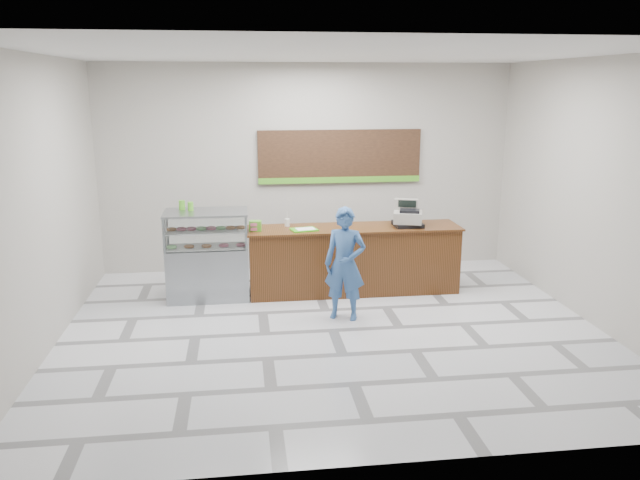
{
  "coord_description": "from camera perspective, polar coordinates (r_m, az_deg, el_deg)",
  "views": [
    {
      "loc": [
        -1.15,
        -7.58,
        3.14
      ],
      "look_at": [
        -0.06,
        0.9,
        1.01
      ],
      "focal_mm": 35.0,
      "sensor_mm": 36.0,
      "label": 1
    }
  ],
  "objects": [
    {
      "name": "serving_tray",
      "position": [
        9.3,
        -1.46,
        0.97
      ],
      "size": [
        0.43,
        0.35,
        0.02
      ],
      "rotation": [
        0.0,
        0.0,
        0.21
      ],
      "color": "#41B515",
      "rests_on": "sales_counter"
    },
    {
      "name": "customer",
      "position": [
        8.47,
        2.3,
        -2.19
      ],
      "size": [
        0.66,
        0.55,
        1.55
      ],
      "primitive_type": "imported",
      "rotation": [
        0.0,
        0.0,
        -0.38
      ],
      "color": "#335A94",
      "rests_on": "floor"
    },
    {
      "name": "green_cup_left",
      "position": [
        9.51,
        -12.51,
        3.14
      ],
      "size": [
        0.09,
        0.09,
        0.14
      ],
      "primitive_type": "cylinder",
      "color": "#53AB25",
      "rests_on": "display_case"
    },
    {
      "name": "ceiling",
      "position": [
        7.67,
        1.34,
        16.71
      ],
      "size": [
        7.0,
        7.0,
        0.0
      ],
      "primitive_type": "plane",
      "rotation": [
        3.14,
        0.0,
        0.0
      ],
      "color": "silver",
      "rests_on": "back_wall"
    },
    {
      "name": "promo_box",
      "position": [
        9.28,
        -5.93,
        1.29
      ],
      "size": [
        0.19,
        0.14,
        0.16
      ],
      "primitive_type": "cube",
      "rotation": [
        0.0,
        0.0,
        -0.14
      ],
      "color": "#53AB25",
      "rests_on": "sales_counter"
    },
    {
      "name": "straw_cup",
      "position": [
        9.56,
        -3.01,
        1.61
      ],
      "size": [
        0.08,
        0.08,
        0.12
      ],
      "primitive_type": "cylinder",
      "color": "silver",
      "rests_on": "sales_counter"
    },
    {
      "name": "napkin_box",
      "position": [
        9.34,
        -5.94,
        1.3
      ],
      "size": [
        0.18,
        0.18,
        0.13
      ],
      "primitive_type": "cube",
      "rotation": [
        0.0,
        0.0,
        0.18
      ],
      "color": "white",
      "rests_on": "sales_counter"
    },
    {
      "name": "green_cup_right",
      "position": [
        9.41,
        -11.75,
        3.04
      ],
      "size": [
        0.08,
        0.08,
        0.13
      ],
      "primitive_type": "cylinder",
      "color": "#53AB25",
      "rests_on": "display_case"
    },
    {
      "name": "back_wall",
      "position": [
        10.73,
        -1.13,
        6.57
      ],
      "size": [
        7.0,
        0.0,
        7.0
      ],
      "primitive_type": "plane",
      "rotation": [
        1.57,
        0.0,
        0.0
      ],
      "color": "#B1ACA3",
      "rests_on": "floor"
    },
    {
      "name": "cash_register",
      "position": [
        9.64,
        8.03,
        2.15
      ],
      "size": [
        0.53,
        0.55,
        0.4
      ],
      "rotation": [
        0.0,
        0.0,
        -0.29
      ],
      "color": "black",
      "rests_on": "sales_counter"
    },
    {
      "name": "sales_counter",
      "position": [
        9.65,
        3.09,
        -1.78
      ],
      "size": [
        3.26,
        0.76,
        1.03
      ],
      "color": "#5A2E16",
      "rests_on": "floor"
    },
    {
      "name": "card_terminal",
      "position": [
        9.68,
        6.99,
        1.44
      ],
      "size": [
        0.11,
        0.17,
        0.04
      ],
      "primitive_type": "cube",
      "rotation": [
        0.0,
        0.0,
        0.26
      ],
      "color": "black",
      "rests_on": "sales_counter"
    },
    {
      "name": "floor",
      "position": [
        8.28,
        1.2,
        -8.26
      ],
      "size": [
        7.0,
        7.0,
        0.0
      ],
      "primitive_type": "plane",
      "color": "silver",
      "rests_on": "ground"
    },
    {
      "name": "menu_board",
      "position": [
        10.74,
        1.83,
        7.56
      ],
      "size": [
        2.8,
        0.06,
        0.9
      ],
      "color": "black",
      "rests_on": "back_wall"
    },
    {
      "name": "donut_decal",
      "position": [
        9.55,
        8.18,
        1.13
      ],
      "size": [
        0.18,
        0.18,
        0.0
      ],
      "primitive_type": "cylinder",
      "color": "#CF5F7A",
      "rests_on": "sales_counter"
    },
    {
      "name": "display_case",
      "position": [
        9.47,
        -10.24,
        -1.29
      ],
      "size": [
        1.22,
        0.72,
        1.33
      ],
      "color": "gray",
      "rests_on": "floor"
    }
  ]
}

